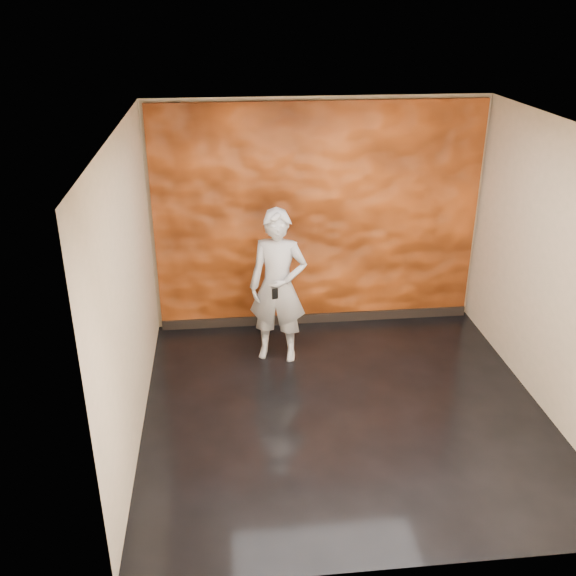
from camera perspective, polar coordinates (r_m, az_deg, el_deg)
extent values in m
cube|color=black|center=(6.63, 5.00, -10.72)|extent=(4.00, 4.00, 0.01)
cube|color=#B2A58A|center=(7.77, 2.64, 6.42)|extent=(4.00, 0.02, 2.80)
cube|color=#B2A58A|center=(4.24, 10.78, -10.57)|extent=(4.00, 0.02, 2.80)
cube|color=#B2A58A|center=(5.89, -13.96, -0.41)|extent=(0.02, 4.00, 2.80)
cube|color=#B2A58A|center=(6.62, 22.74, 1.16)|extent=(0.02, 4.00, 2.80)
cube|color=white|center=(5.52, 6.09, 13.84)|extent=(4.00, 4.00, 0.01)
cube|color=#D0581A|center=(7.74, 2.68, 6.19)|extent=(3.90, 0.06, 2.75)
cube|color=black|center=(8.22, 2.54, -2.67)|extent=(3.90, 0.04, 0.12)
imported|color=#9497A2|center=(7.09, -0.89, 0.13)|extent=(0.73, 0.57, 1.77)
cube|color=black|center=(6.85, -1.17, -0.52)|extent=(0.07, 0.03, 0.12)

